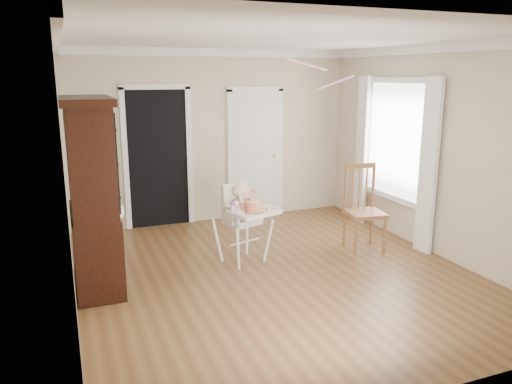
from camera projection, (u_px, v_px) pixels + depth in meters
name	position (u px, v px, depth m)	size (l,w,h in m)	color
floor	(276.00, 274.00, 5.94)	(5.00, 5.00, 0.00)	brown
ceiling	(279.00, 38.00, 5.32)	(5.00, 5.00, 0.00)	white
wall_back	(214.00, 137.00, 7.89)	(4.50, 4.50, 0.00)	beige
wall_left	(65.00, 177.00, 4.83)	(5.00, 5.00, 0.00)	beige
wall_right	(437.00, 152.00, 6.42)	(5.00, 5.00, 0.00)	beige
crown_molding	(279.00, 44.00, 5.33)	(4.50, 5.00, 0.12)	white
doorway	(158.00, 156.00, 7.62)	(1.06, 0.05, 2.22)	black
closet_door	(256.00, 155.00, 8.19)	(0.96, 0.09, 2.13)	white
window_right	(394.00, 148.00, 7.14)	(0.13, 1.84, 2.30)	white
high_chair	(243.00, 214.00, 6.20)	(0.76, 0.86, 1.02)	white
baby	(242.00, 202.00, 6.18)	(0.33, 0.25, 0.46)	beige
cake	(255.00, 207.00, 5.99)	(0.27, 0.27, 0.13)	silver
sippy_cup	(233.00, 208.00, 5.93)	(0.07, 0.07, 0.16)	#FB99D5
china_cabinet	(93.00, 195.00, 5.41)	(0.55, 1.24, 2.10)	black
dining_chair	(364.00, 210.00, 6.70)	(0.54, 0.54, 1.15)	brown
streamer	(307.00, 65.00, 5.59)	(0.03, 0.50, 0.02)	pink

